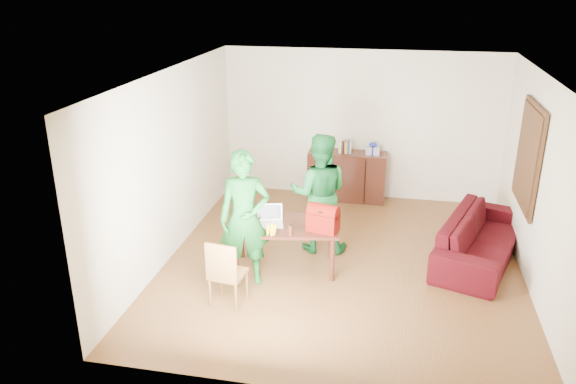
% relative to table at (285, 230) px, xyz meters
% --- Properties ---
extents(room, '(5.20, 5.70, 2.90)m').
position_rel_table_xyz_m(room, '(0.78, 0.44, 0.71)').
color(room, '#462B11').
rests_on(room, ground).
extents(table, '(1.57, 1.05, 0.68)m').
position_rel_table_xyz_m(table, '(0.00, 0.00, 0.00)').
color(table, black).
rests_on(table, ground).
extents(chair, '(0.46, 0.44, 0.90)m').
position_rel_table_xyz_m(chair, '(-0.52, -1.04, -0.34)').
color(chair, brown).
rests_on(chair, ground).
extents(person_near, '(0.76, 0.60, 1.84)m').
position_rel_table_xyz_m(person_near, '(-0.45, -0.44, 0.32)').
color(person_near, '#155E20').
rests_on(person_near, ground).
extents(person_far, '(0.94, 0.77, 1.80)m').
position_rel_table_xyz_m(person_far, '(0.37, 0.70, 0.30)').
color(person_far, '#166429').
rests_on(person_far, ground).
extents(laptop, '(0.39, 0.32, 0.24)m').
position_rel_table_xyz_m(laptop, '(-0.20, -0.05, 0.13)').
color(laptop, white).
rests_on(laptop, table).
extents(bananas, '(0.21, 0.17, 0.07)m').
position_rel_table_xyz_m(bananas, '(-0.11, -0.39, 0.11)').
color(bananas, gold).
rests_on(bananas, table).
extents(bottle, '(0.07, 0.07, 0.16)m').
position_rel_table_xyz_m(bottle, '(0.14, -0.32, 0.16)').
color(bottle, '#502012').
rests_on(bottle, table).
extents(red_bag, '(0.45, 0.33, 0.30)m').
position_rel_table_xyz_m(red_bag, '(0.54, -0.10, 0.23)').
color(red_bag, maroon).
rests_on(red_bag, table).
extents(sofa, '(1.56, 2.43, 0.66)m').
position_rel_table_xyz_m(sofa, '(2.72, 0.84, -0.27)').
color(sofa, '#330613').
rests_on(sofa, ground).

